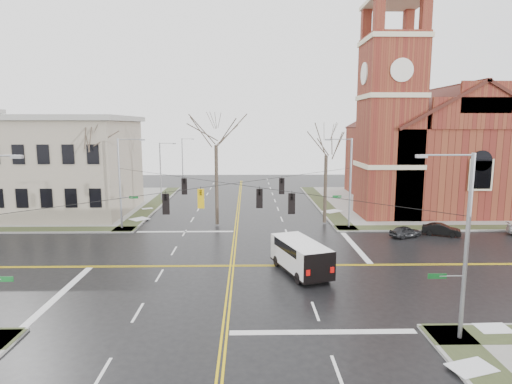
{
  "coord_description": "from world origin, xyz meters",
  "views": [
    {
      "loc": [
        1.19,
        -30.77,
        10.37
      ],
      "look_at": [
        1.92,
        6.0,
        4.65
      ],
      "focal_mm": 30.0,
      "sensor_mm": 36.0,
      "label": 1
    }
  ],
  "objects_px": {
    "signal_pole_nw": "(122,181)",
    "parked_car_a": "(406,232)",
    "church": "(428,141)",
    "tree_ne": "(326,151)",
    "tree_nw_far": "(97,144)",
    "parked_car_b": "(441,230)",
    "signal_pole_ne": "(349,180)",
    "streetlight_north_a": "(162,169)",
    "signal_pole_se": "(463,242)",
    "cargo_van": "(299,254)",
    "tree_nw_near": "(216,140)",
    "streetlight_north_b": "(183,158)"
  },
  "relations": [
    {
      "from": "signal_pole_nw",
      "to": "cargo_van",
      "type": "xyz_separation_m",
      "value": [
        16.17,
        -12.92,
        -3.61
      ]
    },
    {
      "from": "cargo_van",
      "to": "signal_pole_nw",
      "type": "bearing_deg",
      "value": 123.44
    },
    {
      "from": "church",
      "to": "parked_car_b",
      "type": "height_order",
      "value": "church"
    },
    {
      "from": "signal_pole_nw",
      "to": "cargo_van",
      "type": "height_order",
      "value": "signal_pole_nw"
    },
    {
      "from": "signal_pole_ne",
      "to": "parked_car_b",
      "type": "bearing_deg",
      "value": -19.52
    },
    {
      "from": "tree_ne",
      "to": "parked_car_b",
      "type": "bearing_deg",
      "value": -26.82
    },
    {
      "from": "signal_pole_nw",
      "to": "tree_nw_far",
      "type": "xyz_separation_m",
      "value": [
        -2.97,
        2.2,
        3.6
      ]
    },
    {
      "from": "signal_pole_ne",
      "to": "signal_pole_se",
      "type": "distance_m",
      "value": 23.0
    },
    {
      "from": "tree_nw_near",
      "to": "parked_car_b",
      "type": "bearing_deg",
      "value": -11.81
    },
    {
      "from": "tree_nw_far",
      "to": "parked_car_b",
      "type": "bearing_deg",
      "value": -8.64
    },
    {
      "from": "signal_pole_nw",
      "to": "tree_nw_far",
      "type": "distance_m",
      "value": 5.16
    },
    {
      "from": "signal_pole_se",
      "to": "tree_nw_near",
      "type": "relative_size",
      "value": 0.73
    },
    {
      "from": "signal_pole_se",
      "to": "cargo_van",
      "type": "distance_m",
      "value": 12.51
    },
    {
      "from": "signal_pole_se",
      "to": "tree_nw_far",
      "type": "distance_m",
      "value": 36.11
    },
    {
      "from": "parked_car_b",
      "to": "signal_pole_nw",
      "type": "bearing_deg",
      "value": 109.37
    },
    {
      "from": "streetlight_north_a",
      "to": "tree_nw_near",
      "type": "relative_size",
      "value": 0.65
    },
    {
      "from": "parked_car_b",
      "to": "signal_pole_se",
      "type": "bearing_deg",
      "value": -177.76
    },
    {
      "from": "church",
      "to": "parked_car_a",
      "type": "relative_size",
      "value": 8.77
    },
    {
      "from": "parked_car_b",
      "to": "signal_pole_ne",
      "type": "bearing_deg",
      "value": 95.3
    },
    {
      "from": "church",
      "to": "tree_ne",
      "type": "height_order",
      "value": "church"
    },
    {
      "from": "cargo_van",
      "to": "parked_car_b",
      "type": "distance_m",
      "value": 17.86
    },
    {
      "from": "tree_ne",
      "to": "signal_pole_se",
      "type": "bearing_deg",
      "value": -85.65
    },
    {
      "from": "streetlight_north_a",
      "to": "tree_nw_far",
      "type": "relative_size",
      "value": 0.68
    },
    {
      "from": "signal_pole_se",
      "to": "tree_ne",
      "type": "distance_m",
      "value": 25.46
    },
    {
      "from": "church",
      "to": "signal_pole_ne",
      "type": "bearing_deg",
      "value": -135.34
    },
    {
      "from": "streetlight_north_b",
      "to": "parked_car_b",
      "type": "xyz_separation_m",
      "value": [
        30.31,
        -39.45,
        -3.9
      ]
    },
    {
      "from": "signal_pole_ne",
      "to": "cargo_van",
      "type": "relative_size",
      "value": 1.42
    },
    {
      "from": "tree_ne",
      "to": "parked_car_a",
      "type": "bearing_deg",
      "value": -40.87
    },
    {
      "from": "signal_pole_nw",
      "to": "parked_car_a",
      "type": "relative_size",
      "value": 2.87
    },
    {
      "from": "parked_car_a",
      "to": "tree_nw_near",
      "type": "xyz_separation_m",
      "value": [
        -18.04,
        5.07,
        8.42
      ]
    },
    {
      "from": "signal_pole_nw",
      "to": "signal_pole_se",
      "type": "xyz_separation_m",
      "value": [
        22.64,
        -23.0,
        0.0
      ]
    },
    {
      "from": "cargo_van",
      "to": "church",
      "type": "bearing_deg",
      "value": 34.82
    },
    {
      "from": "signal_pole_ne",
      "to": "tree_nw_far",
      "type": "bearing_deg",
      "value": 175.09
    },
    {
      "from": "church",
      "to": "parked_car_a",
      "type": "height_order",
      "value": "church"
    },
    {
      "from": "signal_pole_nw",
      "to": "church",
      "type": "bearing_deg",
      "value": 20.21
    },
    {
      "from": "parked_car_a",
      "to": "tree_nw_far",
      "type": "relative_size",
      "value": 0.27
    },
    {
      "from": "signal_pole_nw",
      "to": "signal_pole_se",
      "type": "height_order",
      "value": "same"
    },
    {
      "from": "signal_pole_ne",
      "to": "tree_nw_near",
      "type": "distance_m",
      "value": 14.02
    },
    {
      "from": "signal_pole_ne",
      "to": "streetlight_north_a",
      "type": "bearing_deg",
      "value": 143.1
    },
    {
      "from": "church",
      "to": "tree_nw_far",
      "type": "bearing_deg",
      "value": -164.16
    },
    {
      "from": "signal_pole_ne",
      "to": "streetlight_north_a",
      "type": "distance_m",
      "value": 27.48
    },
    {
      "from": "streetlight_north_a",
      "to": "parked_car_a",
      "type": "height_order",
      "value": "streetlight_north_a"
    },
    {
      "from": "streetlight_north_a",
      "to": "church",
      "type": "bearing_deg",
      "value": -5.19
    },
    {
      "from": "signal_pole_ne",
      "to": "cargo_van",
      "type": "bearing_deg",
      "value": -116.6
    },
    {
      "from": "tree_nw_near",
      "to": "streetlight_north_b",
      "type": "bearing_deg",
      "value": 103.89
    },
    {
      "from": "signal_pole_ne",
      "to": "tree_nw_far",
      "type": "relative_size",
      "value": 0.76
    },
    {
      "from": "signal_pole_nw",
      "to": "streetlight_north_a",
      "type": "relative_size",
      "value": 1.12
    },
    {
      "from": "church",
      "to": "tree_ne",
      "type": "bearing_deg",
      "value": -144.26
    },
    {
      "from": "streetlight_north_a",
      "to": "streetlight_north_b",
      "type": "xyz_separation_m",
      "value": [
        0.0,
        20.0,
        0.0
      ]
    },
    {
      "from": "cargo_van",
      "to": "tree_ne",
      "type": "xyz_separation_m",
      "value": [
        4.55,
        15.15,
        6.4
      ]
    }
  ]
}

